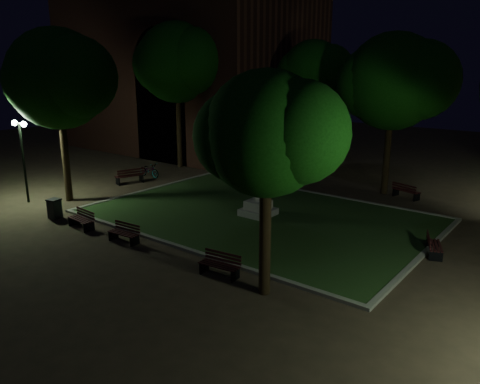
# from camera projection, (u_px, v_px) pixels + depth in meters

# --- Properties ---
(ground) EXTENTS (80.00, 80.00, 0.00)m
(ground) POSITION_uv_depth(u_px,v_px,m) (231.00, 228.00, 20.40)
(ground) COLOR #3C2F22
(lawn) EXTENTS (15.00, 10.00, 0.08)m
(lawn) POSITION_uv_depth(u_px,v_px,m) (258.00, 216.00, 21.91)
(lawn) COLOR #25421B
(lawn) RESTS_ON ground
(lawn_kerb) EXTENTS (15.40, 10.40, 0.12)m
(lawn_kerb) POSITION_uv_depth(u_px,v_px,m) (258.00, 215.00, 21.91)
(lawn_kerb) COLOR slate
(lawn_kerb) RESTS_ON ground
(monument) EXTENTS (1.40, 1.40, 3.20)m
(monument) POSITION_uv_depth(u_px,v_px,m) (258.00, 197.00, 21.67)
(monument) COLOR gray
(monument) RESTS_ON lawn
(building_main) EXTENTS (20.00, 12.00, 15.00)m
(building_main) POSITION_uv_depth(u_px,v_px,m) (187.00, 59.00, 38.38)
(building_main) COLOR #4C271D
(building_main) RESTS_ON ground
(tree_west) EXTENTS (6.08, 4.96, 8.69)m
(tree_west) POSITION_uv_depth(u_px,v_px,m) (59.00, 79.00, 22.86)
(tree_west) COLOR black
(tree_west) RESTS_ON ground
(tree_north_er) EXTENTS (6.21, 5.07, 8.57)m
(tree_north_er) POSITION_uv_depth(u_px,v_px,m) (395.00, 82.00, 24.22)
(tree_north_er) COLOR black
(tree_north_er) RESTS_ON ground
(tree_se) EXTENTS (4.50, 3.67, 6.80)m
(tree_se) POSITION_uv_depth(u_px,v_px,m) (269.00, 135.00, 13.21)
(tree_se) COLOR black
(tree_se) RESTS_ON ground
(tree_nw) EXTENTS (6.51, 5.32, 9.70)m
(tree_nw) POSITION_uv_depth(u_px,v_px,m) (178.00, 63.00, 30.88)
(tree_nw) COLOR black
(tree_nw) RESTS_ON ground
(tree_far_north) EXTENTS (4.84, 3.95, 8.46)m
(tree_far_north) POSITION_uv_depth(u_px,v_px,m) (314.00, 72.00, 29.44)
(tree_far_north) COLOR black
(tree_far_north) RESTS_ON ground
(lamppost_sw) EXTENTS (1.18, 0.28, 4.21)m
(lamppost_sw) POSITION_uv_depth(u_px,v_px,m) (22.00, 145.00, 23.45)
(lamppost_sw) COLOR black
(lamppost_sw) RESTS_ON ground
(lamppost_nw) EXTENTS (1.18, 0.28, 4.71)m
(lamppost_nw) POSITION_uv_depth(u_px,v_px,m) (215.00, 116.00, 34.43)
(lamppost_nw) COLOR black
(lamppost_nw) RESTS_ON ground
(bench_near_left) EXTENTS (1.41, 0.59, 0.76)m
(bench_near_left) POSITION_uv_depth(u_px,v_px,m) (125.00, 233.00, 18.69)
(bench_near_left) COLOR black
(bench_near_left) RESTS_ON ground
(bench_near_right) EXTENTS (1.48, 0.67, 0.79)m
(bench_near_right) POSITION_uv_depth(u_px,v_px,m) (220.00, 265.00, 15.68)
(bench_near_right) COLOR black
(bench_near_right) RESTS_ON ground
(bench_west_near) EXTENTS (1.48, 0.62, 0.79)m
(bench_west_near) POSITION_uv_depth(u_px,v_px,m) (82.00, 220.00, 20.31)
(bench_west_near) COLOR black
(bench_west_near) RESTS_ON ground
(bench_left_side) EXTENTS (1.07, 1.79, 0.93)m
(bench_left_side) POSITION_uv_depth(u_px,v_px,m) (130.00, 176.00, 27.95)
(bench_left_side) COLOR black
(bench_left_side) RESTS_ON ground
(bench_right_side) EXTENTS (0.96, 1.46, 0.76)m
(bench_right_side) POSITION_uv_depth(u_px,v_px,m) (433.00, 246.00, 17.40)
(bench_right_side) COLOR black
(bench_right_side) RESTS_ON ground
(bench_far_side) EXTENTS (1.56, 0.92, 0.81)m
(bench_far_side) POSITION_uv_depth(u_px,v_px,m) (406.00, 191.00, 24.83)
(bench_far_side) COLOR black
(bench_far_side) RESTS_ON ground
(trash_bin) EXTENTS (0.61, 0.61, 0.91)m
(trash_bin) POSITION_uv_depth(u_px,v_px,m) (54.00, 208.00, 21.62)
(trash_bin) COLOR black
(trash_bin) RESTS_ON ground
(bicycle) EXTENTS (1.74, 0.62, 0.91)m
(bicycle) POSITION_uv_depth(u_px,v_px,m) (149.00, 170.00, 29.58)
(bicycle) COLOR black
(bicycle) RESTS_ON ground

